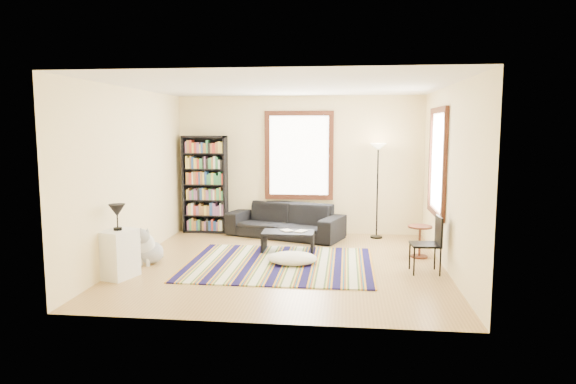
# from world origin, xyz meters

# --- Properties ---
(floor) EXTENTS (5.00, 5.00, 0.10)m
(floor) POSITION_xyz_m (0.00, 0.00, -0.05)
(floor) COLOR #AC874E
(floor) RESTS_ON ground
(ceiling) EXTENTS (5.00, 5.00, 0.10)m
(ceiling) POSITION_xyz_m (0.00, 0.00, 2.85)
(ceiling) COLOR white
(ceiling) RESTS_ON floor
(wall_back) EXTENTS (5.00, 0.10, 2.80)m
(wall_back) POSITION_xyz_m (0.00, 2.55, 1.40)
(wall_back) COLOR #FFEBAB
(wall_back) RESTS_ON floor
(wall_front) EXTENTS (5.00, 0.10, 2.80)m
(wall_front) POSITION_xyz_m (0.00, -2.55, 1.40)
(wall_front) COLOR #FFEBAB
(wall_front) RESTS_ON floor
(wall_left) EXTENTS (0.10, 5.00, 2.80)m
(wall_left) POSITION_xyz_m (-2.55, 0.00, 1.40)
(wall_left) COLOR #FFEBAB
(wall_left) RESTS_ON floor
(wall_right) EXTENTS (0.10, 5.00, 2.80)m
(wall_right) POSITION_xyz_m (2.55, 0.00, 1.40)
(wall_right) COLOR #FFEBAB
(wall_right) RESTS_ON floor
(window_back) EXTENTS (1.20, 0.06, 1.60)m
(window_back) POSITION_xyz_m (0.00, 2.47, 1.60)
(window_back) COLOR white
(window_back) RESTS_ON wall_back
(window_right) EXTENTS (0.06, 1.20, 1.60)m
(window_right) POSITION_xyz_m (2.47, 0.80, 1.60)
(window_right) COLOR white
(window_right) RESTS_ON wall_right
(rug) EXTENTS (2.95, 2.36, 0.02)m
(rug) POSITION_xyz_m (-0.08, -0.03, 0.01)
(rug) COLOR #0F0B3B
(rug) RESTS_ON floor
(sofa) EXTENTS (2.45, 1.60, 0.67)m
(sofa) POSITION_xyz_m (-0.23, 2.05, 0.33)
(sofa) COLOR black
(sofa) RESTS_ON floor
(bookshelf) EXTENTS (0.90, 0.30, 2.00)m
(bookshelf) POSITION_xyz_m (-1.93, 2.32, 1.00)
(bookshelf) COLOR black
(bookshelf) RESTS_ON floor
(coffee_table) EXTENTS (0.96, 0.62, 0.36)m
(coffee_table) POSITION_xyz_m (-0.03, 0.83, 0.18)
(coffee_table) COLOR black
(coffee_table) RESTS_ON floor
(book_a) EXTENTS (0.27, 0.25, 0.02)m
(book_a) POSITION_xyz_m (-0.13, 0.83, 0.37)
(book_a) COLOR beige
(book_a) RESTS_ON coffee_table
(book_b) EXTENTS (0.24, 0.27, 0.02)m
(book_b) POSITION_xyz_m (0.12, 0.88, 0.37)
(book_b) COLOR beige
(book_b) RESTS_ON coffee_table
(floor_cushion) EXTENTS (0.97, 0.87, 0.20)m
(floor_cushion) POSITION_xyz_m (0.13, 0.00, 0.10)
(floor_cushion) COLOR beige
(floor_cushion) RESTS_ON floor
(floor_lamp) EXTENTS (0.34, 0.34, 1.86)m
(floor_lamp) POSITION_xyz_m (1.57, 2.15, 0.93)
(floor_lamp) COLOR black
(floor_lamp) RESTS_ON floor
(side_table) EXTENTS (0.46, 0.46, 0.54)m
(side_table) POSITION_xyz_m (2.20, 0.68, 0.27)
(side_table) COLOR #441711
(side_table) RESTS_ON floor
(folding_chair) EXTENTS (0.44, 0.42, 0.86)m
(folding_chair) POSITION_xyz_m (2.15, -0.24, 0.43)
(folding_chair) COLOR black
(folding_chair) RESTS_ON floor
(white_cabinet) EXTENTS (0.51, 0.59, 0.70)m
(white_cabinet) POSITION_xyz_m (-2.30, -0.99, 0.35)
(white_cabinet) COLOR white
(white_cabinet) RESTS_ON floor
(table_lamp) EXTENTS (0.32, 0.32, 0.38)m
(table_lamp) POSITION_xyz_m (-2.30, -0.99, 0.89)
(table_lamp) COLOR black
(table_lamp) RESTS_ON white_cabinet
(dog) EXTENTS (0.57, 0.68, 0.58)m
(dog) POSITION_xyz_m (-2.13, -0.18, 0.29)
(dog) COLOR silver
(dog) RESTS_ON floor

